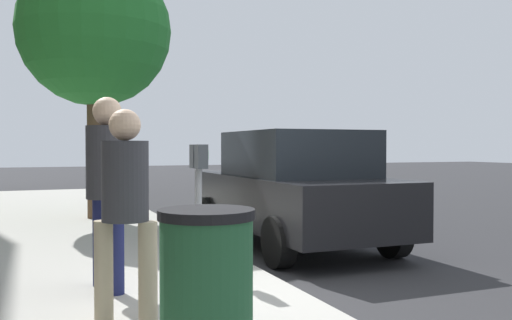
# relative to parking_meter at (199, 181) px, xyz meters

# --- Properties ---
(ground_plane) EXTENTS (80.00, 80.00, 0.00)m
(ground_plane) POSITION_rel_parking_meter_xyz_m (-0.80, -0.71, -1.17)
(ground_plane) COLOR #2B2B2D
(ground_plane) RESTS_ON ground
(parking_meter) EXTENTS (0.36, 0.12, 1.41)m
(parking_meter) POSITION_rel_parking_meter_xyz_m (0.00, 0.00, 0.00)
(parking_meter) COLOR gray
(parking_meter) RESTS_ON sidewalk_slab
(pedestrian_at_meter) EXTENTS (0.54, 0.41, 1.86)m
(pedestrian_at_meter) POSITION_rel_parking_meter_xyz_m (-0.34, 1.01, 0.10)
(pedestrian_at_meter) COLOR #191E4C
(pedestrian_at_meter) RESTS_ON sidewalk_slab
(pedestrian_bystander) EXTENTS (0.37, 0.46, 1.68)m
(pedestrian_bystander) POSITION_rel_parking_meter_xyz_m (-1.40, 1.01, -0.04)
(pedestrian_bystander) COLOR tan
(pedestrian_bystander) RESTS_ON sidewalk_slab
(parked_sedan_near) EXTENTS (4.41, 1.98, 1.77)m
(parked_sedan_near) POSITION_rel_parking_meter_xyz_m (1.90, -2.06, -0.27)
(parked_sedan_near) COLOR black
(parked_sedan_near) RESTS_ON ground_plane
(street_tree) EXTENTS (2.91, 2.91, 5.09)m
(street_tree) POSITION_rel_parking_meter_xyz_m (5.30, 0.52, 2.59)
(street_tree) COLOR brown
(street_tree) RESTS_ON sidewalk_slab
(trash_bin) EXTENTS (0.59, 0.59, 1.01)m
(trash_bin) POSITION_rel_parking_meter_xyz_m (-2.63, 0.72, -0.51)
(trash_bin) COLOR #1E4C2D
(trash_bin) RESTS_ON sidewalk_slab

